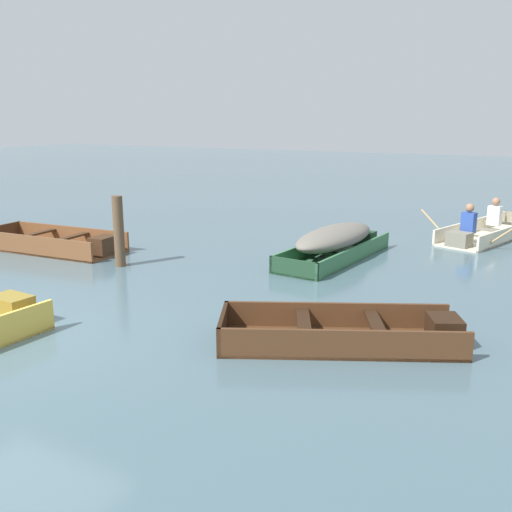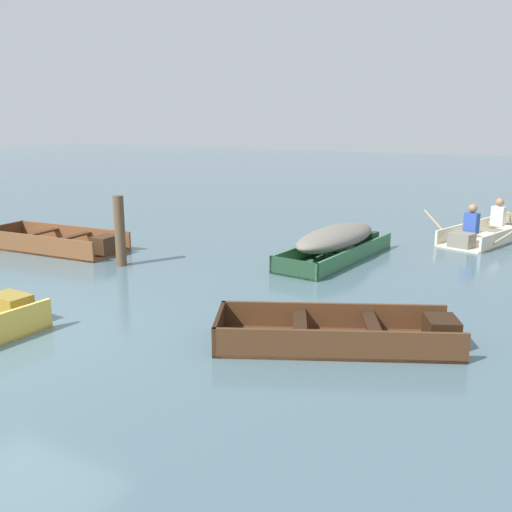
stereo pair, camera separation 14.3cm
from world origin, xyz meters
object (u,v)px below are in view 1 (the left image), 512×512
skiff_wooden_brown_mid_moored (58,244)px  rowboat_cream_with_crew (489,231)px  skiff_dark_varnish_far_moored (350,334)px  mooring_post (119,231)px  skiff_green_near_moored (335,241)px

skiff_wooden_brown_mid_moored → rowboat_cream_with_crew: (7.59, 5.56, 0.03)m
skiff_dark_varnish_far_moored → mooring_post: 5.22m
skiff_dark_varnish_far_moored → rowboat_cream_with_crew: size_ratio=0.79×
skiff_green_near_moored → mooring_post: 4.07m
mooring_post → skiff_dark_varnish_far_moored: bearing=-17.2°
skiff_dark_varnish_far_moored → rowboat_cream_with_crew: 7.46m
skiff_green_near_moored → mooring_post: mooring_post is taller
mooring_post → skiff_green_near_moored: bearing=36.3°
skiff_green_near_moored → mooring_post: size_ratio=2.50×
skiff_wooden_brown_mid_moored → skiff_dark_varnish_far_moored: (6.93, -1.87, -0.02)m
skiff_green_near_moored → skiff_wooden_brown_mid_moored: 5.63m
skiff_green_near_moored → skiff_dark_varnish_far_moored: skiff_green_near_moored is taller
skiff_wooden_brown_mid_moored → skiff_dark_varnish_far_moored: size_ratio=1.03×
skiff_wooden_brown_mid_moored → rowboat_cream_with_crew: rowboat_cream_with_crew is taller
skiff_wooden_brown_mid_moored → skiff_dark_varnish_far_moored: skiff_wooden_brown_mid_moored is taller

